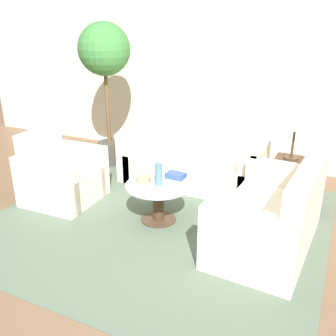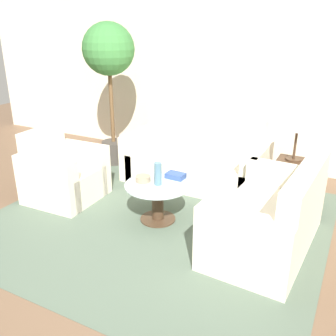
# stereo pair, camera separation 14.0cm
# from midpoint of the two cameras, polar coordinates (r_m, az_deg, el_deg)

# --- Properties ---
(ground_plane) EXTENTS (14.00, 14.00, 0.00)m
(ground_plane) POSITION_cam_midpoint_polar(r_m,az_deg,el_deg) (3.81, -5.52, -12.47)
(ground_plane) COLOR brown
(wall_back) EXTENTS (10.00, 0.06, 2.60)m
(wall_back) POSITION_cam_midpoint_polar(r_m,az_deg,el_deg) (5.90, 9.03, 13.19)
(wall_back) COLOR beige
(wall_back) RESTS_ON ground_plane
(rug) EXTENTS (3.62, 3.32, 0.01)m
(rug) POSITION_cam_midpoint_polar(r_m,az_deg,el_deg) (4.33, -2.38, -7.85)
(rug) COLOR #4C5B4C
(rug) RESTS_ON ground_plane
(sofa_main) EXTENTS (1.92, 0.89, 0.92)m
(sofa_main) POSITION_cam_midpoint_polar(r_m,az_deg,el_deg) (5.27, 3.33, 1.07)
(sofa_main) COLOR beige
(sofa_main) RESTS_ON ground_plane
(armchair) EXTENTS (0.84, 0.86, 0.88)m
(armchair) POSITION_cam_midpoint_polar(r_m,az_deg,el_deg) (4.91, -17.00, -1.36)
(armchair) COLOR beige
(armchair) RESTS_ON ground_plane
(loveseat) EXTENTS (0.93, 1.55, 0.90)m
(loveseat) POSITION_cam_midpoint_polar(r_m,az_deg,el_deg) (3.86, 15.00, -7.61)
(loveseat) COLOR beige
(loveseat) RESTS_ON ground_plane
(coffee_table) EXTENTS (0.73, 0.73, 0.44)m
(coffee_table) POSITION_cam_midpoint_polar(r_m,az_deg,el_deg) (4.20, -2.44, -4.49)
(coffee_table) COLOR #422D1E
(coffee_table) RESTS_ON ground_plane
(side_table) EXTENTS (0.38, 0.38, 0.55)m
(side_table) POSITION_cam_midpoint_polar(r_m,az_deg,el_deg) (4.89, 17.09, -1.71)
(side_table) COLOR #422D1E
(side_table) RESTS_ON ground_plane
(table_lamp) EXTENTS (0.37, 0.37, 0.65)m
(table_lamp) POSITION_cam_midpoint_polar(r_m,az_deg,el_deg) (4.65, 18.14, 7.20)
(table_lamp) COLOR #422D1E
(table_lamp) RESTS_ON side_table
(potted_plant) EXTENTS (0.76, 0.76, 2.13)m
(potted_plant) POSITION_cam_midpoint_polar(r_m,az_deg,el_deg) (5.74, -10.33, 15.76)
(potted_plant) COLOR #3D3833
(potted_plant) RESTS_ON ground_plane
(vase) EXTENTS (0.08, 0.08, 0.26)m
(vase) POSITION_cam_midpoint_polar(r_m,az_deg,el_deg) (4.08, -2.42, -0.92)
(vase) COLOR slate
(vase) RESTS_ON coffee_table
(bowl) EXTENTS (0.17, 0.17, 0.07)m
(bowl) POSITION_cam_midpoint_polar(r_m,az_deg,el_deg) (4.20, -4.72, -1.70)
(bowl) COLOR gray
(bowl) RESTS_ON coffee_table
(book_stack) EXTENTS (0.22, 0.15, 0.06)m
(book_stack) POSITION_cam_midpoint_polar(r_m,az_deg,el_deg) (4.29, 0.24, -1.16)
(book_stack) COLOR #334C8C
(book_stack) RESTS_ON coffee_table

